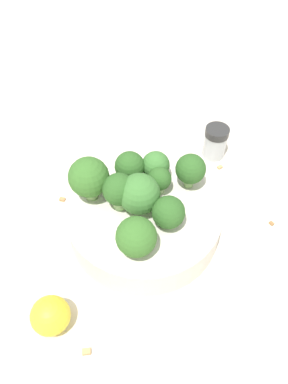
% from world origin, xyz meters
% --- Properties ---
extents(ground_plane, '(3.00, 3.00, 0.00)m').
position_xyz_m(ground_plane, '(0.00, 0.00, 0.00)').
color(ground_plane, beige).
extents(bowl, '(0.21, 0.21, 0.05)m').
position_xyz_m(bowl, '(0.00, 0.00, 0.02)').
color(bowl, silver).
rests_on(bowl, ground_plane).
extents(broccoli_floret_0, '(0.03, 0.03, 0.04)m').
position_xyz_m(broccoli_floret_0, '(-0.02, 0.03, 0.07)').
color(broccoli_floret_0, '#8EB770').
rests_on(broccoli_floret_0, bowl).
extents(broccoli_floret_1, '(0.04, 0.04, 0.06)m').
position_xyz_m(broccoli_floret_1, '(-0.01, -0.03, 0.08)').
color(broccoli_floret_1, '#84AD66').
rests_on(broccoli_floret_1, bowl).
extents(broccoli_floret_2, '(0.04, 0.04, 0.05)m').
position_xyz_m(broccoli_floret_2, '(0.04, 0.02, 0.07)').
color(broccoli_floret_2, '#7A9E5B').
rests_on(broccoli_floret_2, bowl).
extents(broccoli_floret_3, '(0.05, 0.05, 0.06)m').
position_xyz_m(broccoli_floret_3, '(0.00, -0.01, 0.08)').
color(broccoli_floret_3, '#84AD66').
rests_on(broccoli_floret_3, bowl).
extents(broccoli_floret_4, '(0.05, 0.05, 0.05)m').
position_xyz_m(broccoli_floret_4, '(0.06, -0.03, 0.07)').
color(broccoli_floret_4, '#84AD66').
rests_on(broccoli_floret_4, bowl).
extents(broccoli_floret_5, '(0.05, 0.05, 0.06)m').
position_xyz_m(broccoli_floret_5, '(-0.05, -0.06, 0.08)').
color(broccoli_floret_5, '#7A9E5B').
rests_on(broccoli_floret_5, bowl).
extents(broccoli_floret_6, '(0.04, 0.04, 0.05)m').
position_xyz_m(broccoli_floret_6, '(-0.04, 0.03, 0.07)').
color(broccoli_floret_6, '#84AD66').
rests_on(broccoli_floret_6, bowl).
extents(broccoli_floret_7, '(0.04, 0.04, 0.05)m').
position_xyz_m(broccoli_floret_7, '(-0.01, 0.07, 0.08)').
color(broccoli_floret_7, '#7A9E5B').
rests_on(broccoli_floret_7, bowl).
extents(broccoli_floret_8, '(0.04, 0.04, 0.05)m').
position_xyz_m(broccoli_floret_8, '(-0.05, -0.00, 0.08)').
color(broccoli_floret_8, '#7A9E5B').
rests_on(broccoli_floret_8, bowl).
extents(pepper_shaker, '(0.04, 0.04, 0.06)m').
position_xyz_m(pepper_shaker, '(-0.09, 0.16, 0.03)').
color(pepper_shaker, '#B2B7BC').
rests_on(pepper_shaker, ground_plane).
extents(lemon_wedge, '(0.05, 0.05, 0.05)m').
position_xyz_m(lemon_wedge, '(0.09, -0.15, 0.02)').
color(lemon_wedge, yellow).
rests_on(lemon_wedge, ground_plane).
extents(almond_crumb_0, '(0.01, 0.01, 0.01)m').
position_xyz_m(almond_crumb_0, '(-0.06, 0.16, 0.00)').
color(almond_crumb_0, tan).
rests_on(almond_crumb_0, ground_plane).
extents(almond_crumb_1, '(0.01, 0.01, 0.01)m').
position_xyz_m(almond_crumb_1, '(-0.12, -0.02, 0.00)').
color(almond_crumb_1, '#AD7F4C').
rests_on(almond_crumb_1, ground_plane).
extents(almond_crumb_2, '(0.01, 0.01, 0.01)m').
position_xyz_m(almond_crumb_2, '(0.13, -0.12, 0.00)').
color(almond_crumb_2, tan).
rests_on(almond_crumb_2, ground_plane).
extents(almond_crumb_3, '(0.01, 0.01, 0.01)m').
position_xyz_m(almond_crumb_3, '(-0.09, -0.09, 0.00)').
color(almond_crumb_3, '#AD7F4C').
rests_on(almond_crumb_3, ground_plane).
extents(almond_crumb_4, '(0.01, 0.01, 0.01)m').
position_xyz_m(almond_crumb_4, '(0.06, 0.17, 0.00)').
color(almond_crumb_4, olive).
rests_on(almond_crumb_4, ground_plane).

